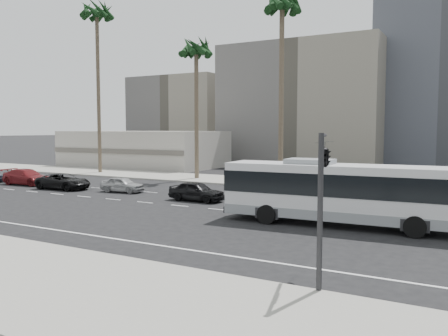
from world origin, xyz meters
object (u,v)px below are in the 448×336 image
Objects in this scene: car_a at (196,191)px; palm_mid at (196,52)px; car_d at (27,177)px; car_c at (63,181)px; car_b at (122,184)px; palm_far at (97,17)px; traffic_signal at (324,156)px; palm_near at (282,8)px; city_bus at (339,191)px.

palm_mid is (-7.88, 12.50, 12.39)m from car_a.
palm_mid reaches higher than car_d.
car_c is 0.34× the size of palm_mid.
car_a is 1.11× the size of car_b.
palm_far reaches higher than car_a.
palm_near is (-10.80, 22.59, 11.55)m from traffic_signal.
palm_near reaches higher than palm_mid.
car_b is (-19.41, 4.66, -1.24)m from city_bus.
palm_far reaches higher than car_b.
traffic_signal is 0.25× the size of palm_far.
car_d is at bearing 87.44° from car_b.
palm_mid is at bearing 168.64° from palm_near.
city_bus is 3.32× the size of car_b.
car_c is (-25.20, 3.61, -1.19)m from city_bus.
city_bus reaches higher than car_c.
palm_far is (-7.84, 12.64, 17.64)m from car_c.
car_a is 18.25m from traffic_signal.
traffic_signal is 0.29× the size of palm_near.
palm_mid is at bearing 33.68° from car_a.
city_bus is at bearing -100.33° from car_d.
traffic_signal is (21.14, -13.22, 3.62)m from car_b.
car_d is at bearing 169.20° from city_bus.
city_bus reaches higher than car_b.
palm_far reaches higher than city_bus.
car_c is at bearing -58.17° from palm_far.
palm_far is at bearing 8.09° from car_d.
palm_near reaches higher than traffic_signal.
city_bus is 0.87× the size of palm_mid.
palm_near is at bearing -5.26° from palm_far.
city_bus is 0.63× the size of palm_far.
traffic_signal is 0.35× the size of palm_mid.
car_d is (-5.63, 0.67, 0.05)m from car_c.
palm_near reaches higher than car_c.
car_b is 0.19× the size of palm_far.
city_bus is 27.52m from palm_mid.
traffic_signal is at bearing -126.46° from car_b.
city_bus is at bearing -57.15° from palm_near.
traffic_signal is (13.15, -12.14, 3.55)m from car_a.
city_bus reaches higher than car_d.
palm_mid is at bearing -5.05° from car_b.
city_bus is 2.53× the size of car_c.
car_c is at bearing -99.22° from car_d.
palm_mid is at bearing -28.50° from car_c.
car_a is 19.42m from car_d.
traffic_signal is 44.97m from palm_far.
car_d is 0.26× the size of palm_far.
traffic_signal reaches higher than car_d.
palm_near is 10.78m from palm_mid.
car_a is 13.78m from car_c.
car_d is 21.39m from palm_far.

